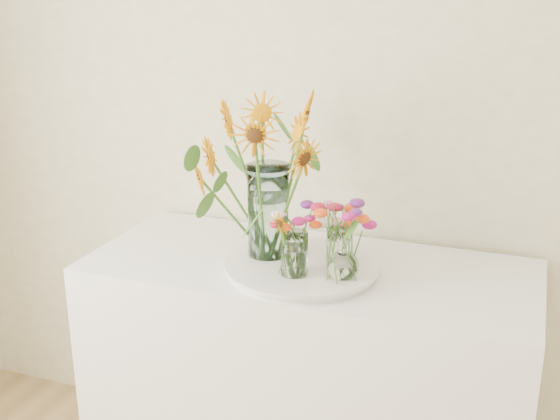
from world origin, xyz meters
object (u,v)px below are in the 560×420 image
Objects in this scene: mason_jar at (268,211)px; small_vase_b at (343,257)px; small_vase_c at (338,243)px; counter at (307,389)px; small_vase_a at (294,254)px; tray at (301,269)px.

mason_jar is 2.17× the size of small_vase_b.
mason_jar reaches higher than small_vase_b.
mason_jar is at bearing -171.72° from small_vase_c.
counter is at bearing 14.93° from mason_jar.
small_vase_a is 0.18m from small_vase_c.
counter is 11.75× the size of small_vase_c.
tray is 1.51× the size of mason_jar.
counter is 4.74× the size of mason_jar.
counter is 0.54m from small_vase_c.
small_vase_b reaches higher than counter.
tray is 3.73× the size of small_vase_c.
small_vase_c is at bearing -1.18° from counter.
small_vase_c is (0.09, 0.07, 0.07)m from tray.
tray is 0.20m from mason_jar.
small_vase_c is at bearing 112.69° from small_vase_b.
small_vase_c reaches higher than counter.
small_vase_a reaches higher than small_vase_c.
counter is 0.47m from tray.
mason_jar is at bearing 163.24° from tray.
small_vase_b is at bearing -40.93° from counter.
tray reaches higher than counter.
tray is 3.30× the size of small_vase_a.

